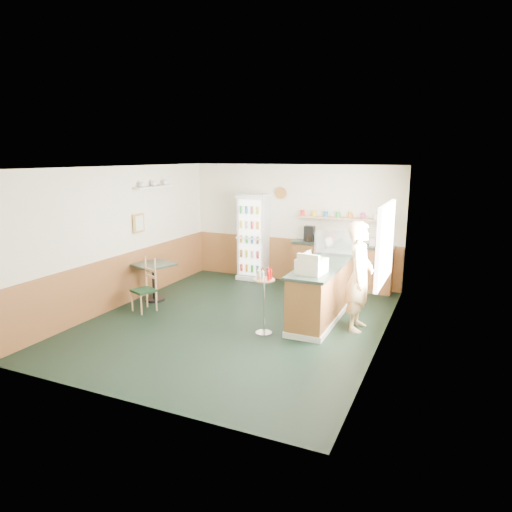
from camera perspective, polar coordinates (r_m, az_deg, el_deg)
The scene contains 13 objects.
ground at distance 8.25m, azimuth -2.43°, elevation -8.07°, with size 6.00×6.00×0.00m, color black.
room_envelope at distance 8.60m, azimuth -1.71°, elevation 3.29°, with size 5.04×6.02×2.72m.
service_counter at distance 8.61m, azimuth 8.86°, elevation -4.10°, with size 0.68×3.01×1.01m.
back_counter at distance 10.25m, azimuth 10.56°, elevation -0.99°, with size 2.24×0.42×1.69m.
drinks_fridge at distance 10.77m, azimuth -0.34°, elevation 2.37°, with size 0.67×0.55×2.02m.
display_case at distance 8.99m, azimuth 10.02°, elevation 1.63°, with size 0.79×0.41×0.45m.
cash_register at distance 7.49m, azimuth 6.96°, elevation -1.24°, with size 0.42×0.44×0.24m, color beige.
shopkeeper at distance 7.78m, azimuth 12.79°, elevation -2.51°, with size 0.62×0.44×1.85m, color tan.
condiment_stand at distance 7.45m, azimuth 1.01°, elevation -4.51°, with size 0.35×0.35×1.09m.
newspaper_rack at distance 8.50m, azimuth 6.31°, elevation -2.61°, with size 0.09×0.47×0.94m.
cafe_table at distance 9.43m, azimuth -12.66°, elevation -2.28°, with size 0.88×0.88×0.77m.
cafe_chair at distance 8.90m, azimuth -13.59°, elevation -3.30°, with size 0.49×0.49×1.02m.
dog_doorstop at distance 8.58m, azimuth 5.13°, elevation -6.39°, with size 0.22×0.29×0.27m.
Camera 1 is at (3.45, -6.92, 2.89)m, focal length 32.00 mm.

